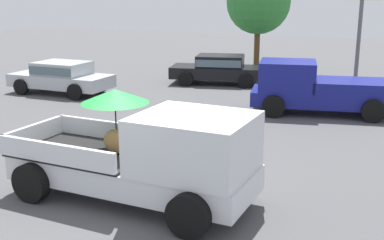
% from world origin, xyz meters
% --- Properties ---
extents(ground_plane, '(80.00, 80.00, 0.00)m').
position_xyz_m(ground_plane, '(0.00, 0.00, 0.00)').
color(ground_plane, '#4C4C4F').
extents(pickup_truck_main, '(5.07, 2.30, 2.18)m').
position_xyz_m(pickup_truck_main, '(0.46, 0.02, 0.98)').
color(pickup_truck_main, black).
rests_on(pickup_truck_main, ground).
extents(pickup_truck_red, '(5.09, 3.06, 1.80)m').
position_xyz_m(pickup_truck_red, '(1.72, 9.03, 0.87)').
color(pickup_truck_red, black).
rests_on(pickup_truck_red, ground).
extents(parked_sedan_near, '(4.38, 2.14, 1.33)m').
position_xyz_m(parked_sedan_near, '(-8.54, 7.83, 0.74)').
color(parked_sedan_near, black).
rests_on(parked_sedan_near, ground).
extents(parked_sedan_far, '(4.62, 2.87, 1.33)m').
position_xyz_m(parked_sedan_far, '(-3.54, 12.80, 0.74)').
color(parked_sedan_far, black).
rests_on(parked_sedan_far, ground).
extents(motel_sign, '(1.40, 0.16, 4.72)m').
position_xyz_m(motel_sign, '(2.46, 13.24, 3.34)').
color(motel_sign, '#59595B').
rests_on(motel_sign, ground).
extents(tree_by_lot, '(3.56, 3.56, 5.41)m').
position_xyz_m(tree_by_lot, '(-3.73, 18.74, 3.61)').
color(tree_by_lot, brown).
rests_on(tree_by_lot, ground).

